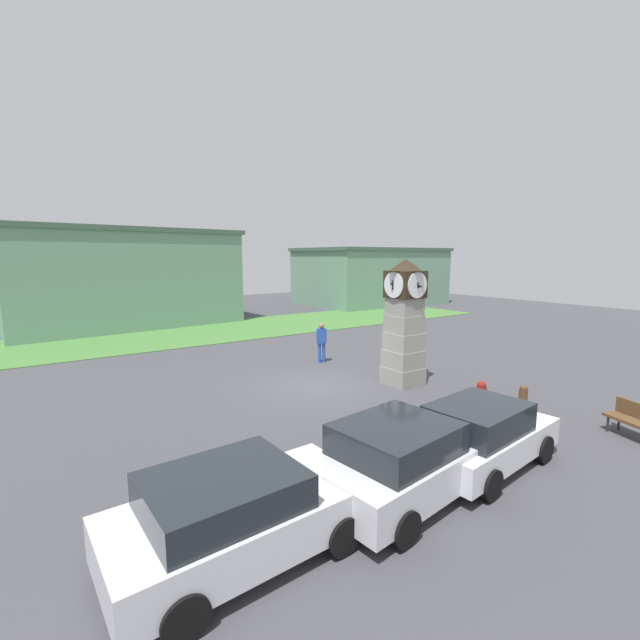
% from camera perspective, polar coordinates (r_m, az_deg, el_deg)
% --- Properties ---
extents(ground_plane, '(71.42, 71.42, 0.00)m').
position_cam_1_polar(ground_plane, '(15.95, -0.59, -8.69)').
color(ground_plane, '#424247').
extents(clock_tower, '(1.50, 1.50, 4.63)m').
position_cam_1_polar(clock_tower, '(15.89, 11.15, -0.45)').
color(clock_tower, gray).
rests_on(clock_tower, ground_plane).
extents(bollard_near_tower, '(0.24, 0.24, 1.06)m').
position_cam_1_polar(bollard_near_tower, '(13.86, 25.41, -9.89)').
color(bollard_near_tower, brown).
rests_on(bollard_near_tower, ground_plane).
extents(bollard_mid_row, '(0.30, 0.30, 0.98)m').
position_cam_1_polar(bollard_mid_row, '(14.12, 20.68, -9.46)').
color(bollard_mid_row, maroon).
rests_on(bollard_mid_row, ground_plane).
extents(car_navy_sedan, '(4.21, 2.22, 1.49)m').
position_cam_1_polar(car_navy_sedan, '(7.41, -10.93, -23.95)').
color(car_navy_sedan, silver).
rests_on(car_navy_sedan, ground_plane).
extents(car_near_tower, '(4.12, 2.45, 1.58)m').
position_cam_1_polar(car_near_tower, '(8.92, 10.93, -17.73)').
color(car_near_tower, silver).
rests_on(car_near_tower, ground_plane).
extents(car_by_building, '(4.02, 2.14, 1.51)m').
position_cam_1_polar(car_by_building, '(10.56, 20.80, -14.08)').
color(car_by_building, silver).
rests_on(car_by_building, ground_plane).
extents(bench, '(1.00, 1.69, 0.90)m').
position_cam_1_polar(bench, '(14.03, 36.90, -10.65)').
color(bench, brown).
rests_on(bench, ground_plane).
extents(pedestrian_near_bench, '(0.46, 0.36, 1.78)m').
position_cam_1_polar(pedestrian_near_bench, '(19.05, 0.22, -2.66)').
color(pedestrian_near_bench, '#264CA5').
rests_on(pedestrian_near_bench, ground_plane).
extents(warehouse_blue_far, '(15.35, 10.11, 6.51)m').
position_cam_1_polar(warehouse_blue_far, '(32.71, -24.95, 5.19)').
color(warehouse_blue_far, gray).
rests_on(warehouse_blue_far, ground_plane).
extents(storefront_low_left, '(13.50, 9.76, 5.49)m').
position_cam_1_polar(storefront_low_left, '(43.57, 6.66, 5.89)').
color(storefront_low_left, gray).
rests_on(storefront_low_left, ground_plane).
extents(grass_verge_far, '(42.85, 7.90, 0.04)m').
position_cam_1_polar(grass_verge_far, '(27.61, -15.39, -1.58)').
color(grass_verge_far, '#477A38').
rests_on(grass_verge_far, ground_plane).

